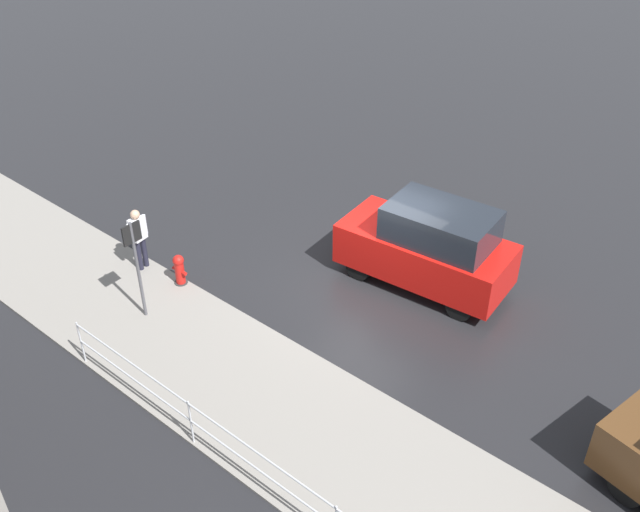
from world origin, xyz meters
TOP-DOWN VIEW (x-y plane):
  - ground_plane at (0.00, 0.00)m, footprint 60.00×60.00m
  - kerb_strip at (0.00, 4.20)m, footprint 24.00×3.20m
  - moving_hatchback at (-0.97, -0.93)m, footprint 4.03×2.04m
  - fire_hydrant at (3.35, 2.75)m, footprint 0.42×0.31m
  - pedestrian at (4.52, 2.91)m, footprint 0.29×0.57m
  - metal_railing at (-2.05, 5.74)m, footprint 9.76×0.04m
  - sign_post at (3.06, 4.02)m, footprint 0.07×0.44m

SIDE VIEW (x-z plane):
  - ground_plane at x=0.00m, z-range 0.00..0.00m
  - kerb_strip at x=0.00m, z-range 0.00..0.04m
  - fire_hydrant at x=3.35m, z-range 0.00..0.80m
  - metal_railing at x=-2.05m, z-range 0.22..1.27m
  - pedestrian at x=4.52m, z-range 0.15..1.77m
  - moving_hatchback at x=-0.97m, z-range 0.00..2.06m
  - sign_post at x=3.06m, z-range 0.38..2.78m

